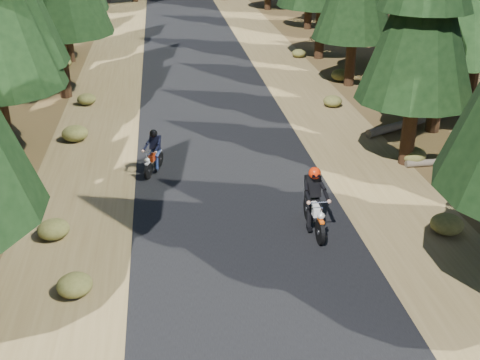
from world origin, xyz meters
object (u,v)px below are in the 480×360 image
at_px(log_near, 422,119).
at_px(rider_lead, 314,211).
at_px(log_far, 463,160).
at_px(rider_follow, 154,159).

relative_size(log_near, rider_lead, 2.99).
relative_size(log_far, rider_lead, 2.04).
height_order(rider_lead, rider_follow, rider_lead).
height_order(log_far, rider_lead, rider_lead).
height_order(log_near, rider_follow, rider_follow).
height_order(log_near, rider_lead, rider_lead).
bearing_deg(rider_follow, log_near, -141.02).
bearing_deg(rider_lead, log_far, -148.12).
height_order(log_near, log_far, log_near).
distance_m(log_far, rider_lead, 7.29).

